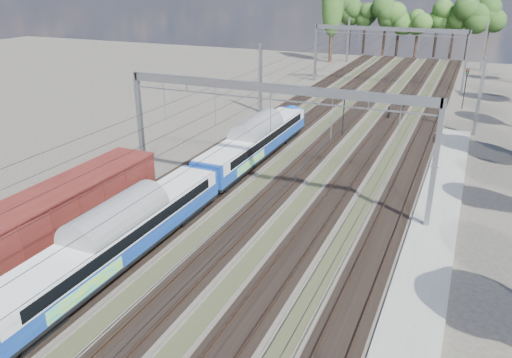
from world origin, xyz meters
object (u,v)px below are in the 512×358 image
at_px(worker, 389,113).
at_px(signal_far, 466,84).
at_px(signal_near, 344,108).
at_px(freight_boxcar, 62,213).
at_px(emu_train, 113,233).

xyz_separation_m(worker, signal_far, (7.85, 9.27, 2.44)).
distance_m(worker, signal_far, 12.38).
relative_size(signal_near, signal_far, 0.97).
bearing_deg(freight_boxcar, signal_far, 66.63).
xyz_separation_m(worker, signal_near, (-3.37, -9.24, 2.34)).
bearing_deg(emu_train, signal_near, 80.21).
relative_size(emu_train, signal_far, 11.52).
height_order(emu_train, signal_far, signal_far).
bearing_deg(emu_train, worker, 77.78).
distance_m(freight_boxcar, signal_near, 31.90).
xyz_separation_m(freight_boxcar, signal_far, (21.10, 48.82, 0.85)).
bearing_deg(signal_near, freight_boxcar, -129.32).
height_order(emu_train, signal_near, signal_near).
bearing_deg(emu_train, signal_far, 71.52).
height_order(emu_train, worker, emu_train).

